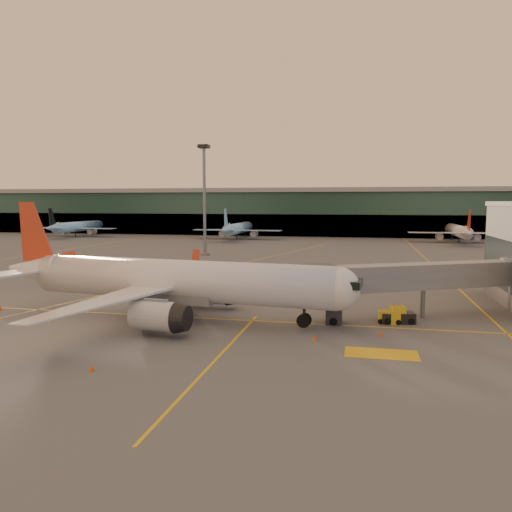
% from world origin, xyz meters
% --- Properties ---
extents(ground, '(600.00, 600.00, 0.00)m').
position_xyz_m(ground, '(0.00, 0.00, 0.00)').
color(ground, '#4C4F54').
rests_on(ground, ground).
extents(taxi_markings, '(100.12, 173.00, 0.01)m').
position_xyz_m(taxi_markings, '(-7.32, 44.49, 0.01)').
color(taxi_markings, gold).
rests_on(taxi_markings, ground).
extents(terminal, '(400.00, 20.00, 17.60)m').
position_xyz_m(terminal, '(0.00, 141.79, 8.76)').
color(terminal, '#19382D').
rests_on(terminal, ground).
extents(mast_west_near, '(2.40, 2.40, 25.60)m').
position_xyz_m(mast_west_near, '(-20.00, 66.00, 14.86)').
color(mast_west_near, slate).
rests_on(mast_west_near, ground).
extents(distant_aircraft_row, '(290.00, 34.00, 13.00)m').
position_xyz_m(distant_aircraft_row, '(-21.00, 118.00, 0.00)').
color(distant_aircraft_row, '#97D0FD').
rests_on(distant_aircraft_row, ground).
extents(main_airplane, '(41.56, 37.54, 12.54)m').
position_xyz_m(main_airplane, '(-4.02, 3.93, 4.07)').
color(main_airplane, white).
rests_on(main_airplane, ground).
extents(jet_bridge, '(26.46, 15.46, 6.10)m').
position_xyz_m(jet_bridge, '(24.11, 10.96, 4.29)').
color(jet_bridge, slate).
rests_on(jet_bridge, ground).
extents(catering_truck, '(6.64, 4.70, 4.73)m').
position_xyz_m(catering_truck, '(-7.37, 10.11, 2.69)').
color(catering_truck, red).
rests_on(catering_truck, ground).
extents(gpu_cart, '(2.33, 1.37, 1.33)m').
position_xyz_m(gpu_cart, '(19.15, 6.92, 0.65)').
color(gpu_cart, gold).
rests_on(gpu_cart, ground).
extents(pushback_tug, '(3.72, 2.46, 1.77)m').
position_xyz_m(pushback_tug, '(19.97, 7.31, 0.72)').
color(pushback_tug, black).
rests_on(pushback_tug, ground).
extents(cone_nose, '(0.41, 0.41, 0.52)m').
position_xyz_m(cone_nose, '(18.14, 1.71, 0.25)').
color(cone_nose, '#DC460B').
rests_on(cone_nose, ground).
extents(cone_tail, '(0.49, 0.49, 0.63)m').
position_xyz_m(cone_tail, '(-24.81, 3.81, 0.30)').
color(cone_tail, '#DC460B').
rests_on(cone_tail, ground).
extents(cone_wing_right, '(0.37, 0.37, 0.48)m').
position_xyz_m(cone_wing_right, '(-3.25, -12.96, 0.23)').
color(cone_wing_right, '#DC460B').
rests_on(cone_wing_right, ground).
extents(cone_wing_left, '(0.43, 0.43, 0.55)m').
position_xyz_m(cone_wing_left, '(-4.26, 22.71, 0.26)').
color(cone_wing_left, '#DC460B').
rests_on(cone_wing_left, ground).
extents(cone_fwd, '(0.41, 0.41, 0.52)m').
position_xyz_m(cone_fwd, '(12.20, -1.28, 0.25)').
color(cone_fwd, '#DC460B').
rests_on(cone_fwd, ground).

